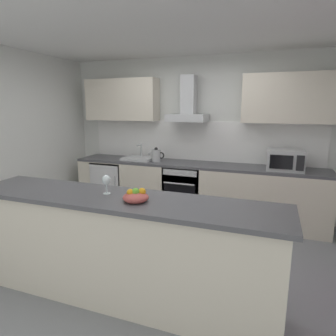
{
  "coord_description": "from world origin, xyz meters",
  "views": [
    {
      "loc": [
        1.18,
        -2.96,
        1.8
      ],
      "look_at": [
        -0.03,
        0.35,
        1.05
      ],
      "focal_mm": 31.09,
      "sensor_mm": 36.0,
      "label": 1
    }
  ],
  "objects_px": {
    "range_hood": "(188,107)",
    "wine_glass": "(106,181)",
    "microwave": "(285,160)",
    "fruit_bowl": "(136,197)",
    "sink": "(138,158)",
    "refrigerator": "(113,184)",
    "oven": "(185,189)",
    "kettle": "(156,155)"
  },
  "relations": [
    {
      "from": "range_hood",
      "to": "wine_glass",
      "type": "distance_m",
      "value": 2.42
    },
    {
      "from": "microwave",
      "to": "wine_glass",
      "type": "xyz_separation_m",
      "value": [
        -1.59,
        -2.18,
        0.08
      ]
    },
    {
      "from": "wine_glass",
      "to": "fruit_bowl",
      "type": "xyz_separation_m",
      "value": [
        0.35,
        -0.11,
        -0.08
      ]
    },
    {
      "from": "sink",
      "to": "wine_glass",
      "type": "distance_m",
      "value": 2.35
    },
    {
      "from": "range_hood",
      "to": "fruit_bowl",
      "type": "distance_m",
      "value": 2.56
    },
    {
      "from": "refrigerator",
      "to": "sink",
      "type": "height_order",
      "value": "sink"
    },
    {
      "from": "wine_glass",
      "to": "fruit_bowl",
      "type": "distance_m",
      "value": 0.38
    },
    {
      "from": "oven",
      "to": "refrigerator",
      "type": "height_order",
      "value": "oven"
    },
    {
      "from": "refrigerator",
      "to": "range_hood",
      "type": "distance_m",
      "value": 1.92
    },
    {
      "from": "sink",
      "to": "fruit_bowl",
      "type": "bearing_deg",
      "value": -64.67
    },
    {
      "from": "refrigerator",
      "to": "fruit_bowl",
      "type": "xyz_separation_m",
      "value": [
        1.61,
        -2.31,
        0.63
      ]
    },
    {
      "from": "oven",
      "to": "microwave",
      "type": "bearing_deg",
      "value": -1.06
    },
    {
      "from": "microwave",
      "to": "wine_glass",
      "type": "height_order",
      "value": "microwave"
    },
    {
      "from": "refrigerator",
      "to": "fruit_bowl",
      "type": "bearing_deg",
      "value": -55.08
    },
    {
      "from": "oven",
      "to": "kettle",
      "type": "distance_m",
      "value": 0.73
    },
    {
      "from": "fruit_bowl",
      "to": "range_hood",
      "type": "bearing_deg",
      "value": 96.07
    },
    {
      "from": "range_hood",
      "to": "fruit_bowl",
      "type": "xyz_separation_m",
      "value": [
        0.26,
        -2.44,
        -0.74
      ]
    },
    {
      "from": "oven",
      "to": "kettle",
      "type": "bearing_deg",
      "value": -176.05
    },
    {
      "from": "oven",
      "to": "fruit_bowl",
      "type": "height_order",
      "value": "fruit_bowl"
    },
    {
      "from": "kettle",
      "to": "wine_glass",
      "type": "xyz_separation_m",
      "value": [
        0.4,
        -2.17,
        0.13
      ]
    },
    {
      "from": "oven",
      "to": "sink",
      "type": "height_order",
      "value": "sink"
    },
    {
      "from": "oven",
      "to": "microwave",
      "type": "relative_size",
      "value": 1.6
    },
    {
      "from": "range_hood",
      "to": "sink",
      "type": "bearing_deg",
      "value": -171.96
    },
    {
      "from": "kettle",
      "to": "wine_glass",
      "type": "bearing_deg",
      "value": -79.64
    },
    {
      "from": "microwave",
      "to": "range_hood",
      "type": "distance_m",
      "value": 1.68
    },
    {
      "from": "microwave",
      "to": "kettle",
      "type": "bearing_deg",
      "value": -179.83
    },
    {
      "from": "sink",
      "to": "range_hood",
      "type": "xyz_separation_m",
      "value": [
        0.84,
        0.12,
        0.86
      ]
    },
    {
      "from": "kettle",
      "to": "wine_glass",
      "type": "relative_size",
      "value": 1.62
    },
    {
      "from": "refrigerator",
      "to": "oven",
      "type": "bearing_deg",
      "value": 0.12
    },
    {
      "from": "oven",
      "to": "refrigerator",
      "type": "relative_size",
      "value": 0.94
    },
    {
      "from": "oven",
      "to": "fruit_bowl",
      "type": "distance_m",
      "value": 2.4
    },
    {
      "from": "oven",
      "to": "microwave",
      "type": "height_order",
      "value": "microwave"
    },
    {
      "from": "wine_glass",
      "to": "range_hood",
      "type": "bearing_deg",
      "value": 87.76
    },
    {
      "from": "microwave",
      "to": "fruit_bowl",
      "type": "bearing_deg",
      "value": -118.53
    },
    {
      "from": "oven",
      "to": "wine_glass",
      "type": "distance_m",
      "value": 2.31
    },
    {
      "from": "oven",
      "to": "fruit_bowl",
      "type": "relative_size",
      "value": 3.64
    },
    {
      "from": "sink",
      "to": "fruit_bowl",
      "type": "height_order",
      "value": "sink"
    },
    {
      "from": "microwave",
      "to": "wine_glass",
      "type": "bearing_deg",
      "value": -126.19
    },
    {
      "from": "wine_glass",
      "to": "fruit_bowl",
      "type": "bearing_deg",
      "value": -16.94
    },
    {
      "from": "oven",
      "to": "fruit_bowl",
      "type": "bearing_deg",
      "value": -83.59
    },
    {
      "from": "microwave",
      "to": "range_hood",
      "type": "relative_size",
      "value": 0.69
    },
    {
      "from": "refrigerator",
      "to": "wine_glass",
      "type": "distance_m",
      "value": 2.63
    }
  ]
}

